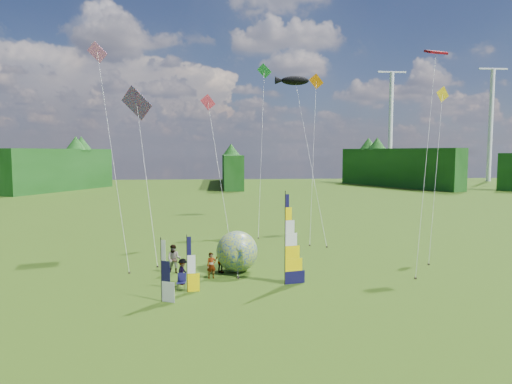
{
  "coord_description": "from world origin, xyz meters",
  "views": [
    {
      "loc": [
        -3.26,
        -22.95,
        7.87
      ],
      "look_at": [
        -1.0,
        4.0,
        5.5
      ],
      "focal_mm": 32.0,
      "sensor_mm": 36.0,
      "label": 1
    }
  ],
  "objects": [
    {
      "name": "small_kite_red",
      "position": [
        -3.18,
        16.18,
        6.85
      ],
      "size": [
        7.37,
        10.94,
        13.69
      ],
      "primitive_type": null,
      "rotation": [
        0.0,
        0.0,
        0.33
      ],
      "color": "#C92D43",
      "rests_on": "ground"
    },
    {
      "name": "spectator_b",
      "position": [
        -6.14,
        6.45,
        0.95
      ],
      "size": [
        0.98,
        0.59,
        1.9
      ],
      "primitive_type": "imported",
      "rotation": [
        0.0,
        0.0,
        -0.16
      ],
      "color": "#66594C",
      "rests_on": "ground"
    },
    {
      "name": "camp_chair",
      "position": [
        -5.4,
        2.91,
        0.46
      ],
      "size": [
        0.58,
        0.58,
        0.92
      ],
      "primitive_type": null,
      "rotation": [
        0.0,
        0.0,
        -0.09
      ],
      "color": "#141343",
      "rests_on": "ground"
    },
    {
      "name": "spectator_c",
      "position": [
        -5.39,
        3.93,
        0.78
      ],
      "size": [
        0.63,
        1.07,
        1.56
      ],
      "primitive_type": "imported",
      "rotation": [
        0.0,
        0.0,
        1.3
      ],
      "color": "#66594C",
      "rests_on": "ground"
    },
    {
      "name": "side_banner_left",
      "position": [
        -5.02,
        2.37,
        1.58
      ],
      "size": [
        0.9,
        0.22,
        3.17
      ],
      "primitive_type": null,
      "rotation": [
        0.0,
        0.0,
        0.13
      ],
      "color": "#F9D600",
      "rests_on": "ground"
    },
    {
      "name": "small_kite_green",
      "position": [
        1.1,
        22.44,
        8.96
      ],
      "size": [
        6.61,
        12.06,
        17.92
      ],
      "primitive_type": null,
      "rotation": [
        0.0,
        0.0,
        -0.24
      ],
      "color": "green",
      "rests_on": "ground"
    },
    {
      "name": "kite_whale",
      "position": [
        5.42,
        20.14,
        8.63
      ],
      "size": [
        8.17,
        16.84,
        17.25
      ],
      "primitive_type": null,
      "rotation": [
        0.0,
        0.0,
        0.27
      ],
      "color": "black",
      "rests_on": "ground"
    },
    {
      "name": "small_kite_orange",
      "position": [
        5.51,
        18.51,
        8.08
      ],
      "size": [
        5.71,
        11.06,
        16.15
      ],
      "primitive_type": null,
      "rotation": [
        0.0,
        0.0,
        0.1
      ],
      "color": "orange",
      "rests_on": "ground"
    },
    {
      "name": "side_banner_far",
      "position": [
        -6.26,
        0.88,
        1.65
      ],
      "size": [
        0.93,
        0.5,
        3.3
      ],
      "primitive_type": null,
      "rotation": [
        0.0,
        0.0,
        -0.43
      ],
      "color": "white",
      "rests_on": "ground"
    },
    {
      "name": "bol_inflatable",
      "position": [
        -2.04,
        6.53,
        1.36
      ],
      "size": [
        3.42,
        3.42,
        2.72
      ],
      "primitive_type": "sphere",
      "rotation": [
        0.0,
        0.0,
        0.31
      ],
      "color": "navy",
      "rests_on": "ground"
    },
    {
      "name": "spectator_d",
      "position": [
        -3.1,
        6.28,
        0.77
      ],
      "size": [
        0.95,
        0.84,
        1.55
      ],
      "primitive_type": "imported",
      "rotation": [
        0.0,
        0.0,
        2.51
      ],
      "color": "#66594C",
      "rests_on": "ground"
    },
    {
      "name": "feather_banner_main",
      "position": [
        0.67,
        3.37,
        2.7
      ],
      "size": [
        1.44,
        0.43,
        5.41
      ],
      "primitive_type": null,
      "rotation": [
        0.0,
        0.0,
        0.23
      ],
      "color": "#100E38",
      "rests_on": "ground"
    },
    {
      "name": "spectator_a",
      "position": [
        -3.7,
        5.12,
        0.81
      ],
      "size": [
        0.68,
        0.54,
        1.63
      ],
      "primitive_type": "imported",
      "rotation": [
        0.0,
        0.0,
        0.29
      ],
      "color": "#66594C",
      "rests_on": "ground"
    },
    {
      "name": "ground",
      "position": [
        0.0,
        0.0,
        0.0
      ],
      "size": [
        220.0,
        220.0,
        0.0
      ],
      "primitive_type": "plane",
      "color": "#3C5818",
      "rests_on": "ground"
    },
    {
      "name": "kite_parafoil",
      "position": [
        11.12,
        7.47,
        8.54
      ],
      "size": [
        8.61,
        11.17,
        17.08
      ],
      "primitive_type": null,
      "rotation": [
        0.0,
        0.0,
        0.09
      ],
      "color": "red",
      "rests_on": "ground"
    },
    {
      "name": "turbine_right",
      "position": [
        45.0,
        102.0,
        15.0
      ],
      "size": [
        8.0,
        1.2,
        30.0
      ],
      "primitive_type": null,
      "color": "silver",
      "rests_on": "ground"
    },
    {
      "name": "treeline_ring",
      "position": [
        0.0,
        0.0,
        4.0
      ],
      "size": [
        210.0,
        210.0,
        8.0
      ],
      "primitive_type": null,
      "color": "#235A1F",
      "rests_on": "ground"
    },
    {
      "name": "small_kite_yellow",
      "position": [
        13.38,
        10.58,
        6.87
      ],
      "size": [
        8.42,
        10.21,
        13.73
      ],
      "primitive_type": null,
      "rotation": [
        0.0,
        0.0,
        0.3
      ],
      "color": "yellow",
      "rests_on": "ground"
    },
    {
      "name": "small_kite_pink",
      "position": [
        -10.53,
        9.4,
        8.22
      ],
      "size": [
        6.51,
        8.6,
        16.44
      ],
      "primitive_type": null,
      "rotation": [
        0.0,
        0.0,
        -0.14
      ],
      "color": "pink",
      "rests_on": "ground"
    },
    {
      "name": "kite_rainbow_delta",
      "position": [
        -8.72,
        12.33,
        7.2
      ],
      "size": [
        11.94,
        14.95,
        14.4
      ],
      "primitive_type": null,
      "rotation": [
        0.0,
        0.0,
        -0.4
      ],
      "color": "red",
      "rests_on": "ground"
    },
    {
      "name": "turbine_left",
      "position": [
        70.0,
        95.0,
        15.0
      ],
      "size": [
        8.0,
        1.2,
        30.0
      ],
      "primitive_type": null,
      "color": "silver",
      "rests_on": "ground"
    }
  ]
}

